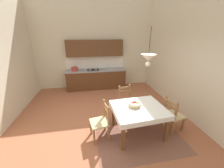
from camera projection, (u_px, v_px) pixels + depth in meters
ground_plane at (103, 127)px, 3.62m from camera, size 5.80×6.80×0.10m
wall_back at (94, 45)px, 5.78m from camera, size 5.80×0.12×3.96m
wall_right at (203, 52)px, 3.31m from camera, size 0.12×6.80×3.96m
area_rug at (138, 135)px, 3.28m from camera, size 2.10×1.60×0.01m
kitchen_cabinetry at (96, 70)px, 5.88m from camera, size 2.69×0.63×2.20m
dining_table at (138, 112)px, 3.15m from camera, size 1.32×1.13×0.75m
dining_chair_tv_side at (101, 122)px, 3.08m from camera, size 0.49×0.49×0.93m
dining_chair_window_side at (173, 115)px, 3.33m from camera, size 0.50×0.50×0.93m
dining_chair_kitchen_side at (126, 101)px, 4.04m from camera, size 0.50×0.50×0.93m
fruit_bowl at (135, 104)px, 3.14m from camera, size 0.30×0.30×0.12m
pendant_lamp at (148, 58)px, 2.71m from camera, size 0.32×0.32×0.80m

